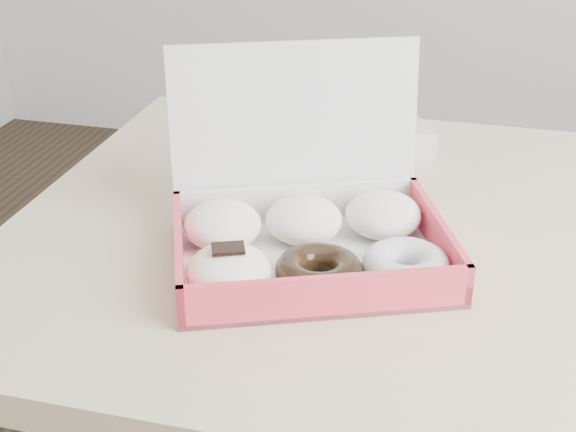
# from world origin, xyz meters

# --- Properties ---
(table) EXTENTS (1.20, 0.80, 0.75)m
(table) POSITION_xyz_m (0.00, 0.00, 0.67)
(table) COLOR tan
(table) RESTS_ON ground
(donut_box) EXTENTS (0.38, 0.35, 0.22)m
(donut_box) POSITION_xyz_m (-0.21, -0.10, 0.79)
(donut_box) COLOR silver
(donut_box) RESTS_ON table
(newspapers) EXTENTS (0.33, 0.31, 0.04)m
(newspapers) POSITION_xyz_m (-0.26, 0.26, 0.77)
(newspapers) COLOR silver
(newspapers) RESTS_ON table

